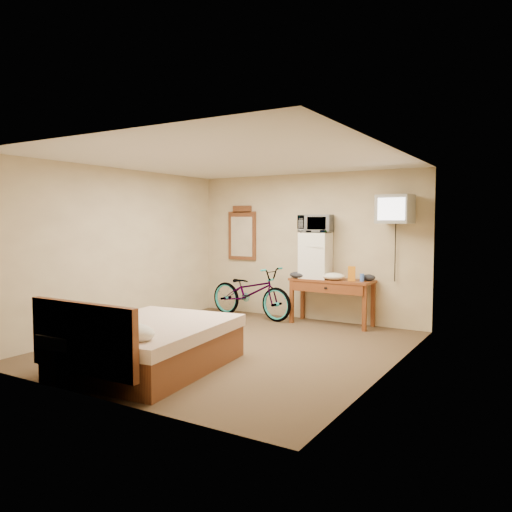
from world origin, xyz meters
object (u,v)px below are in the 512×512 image
crt_television (395,209)px  bed (146,344)px  mini_fridge (316,255)px  wall_mirror (242,234)px  microwave (316,224)px  blue_cup (362,278)px  bicycle (251,292)px  desk (331,287)px

crt_television → bed: crt_television is taller
mini_fridge → wall_mirror: size_ratio=0.76×
wall_mirror → bed: wall_mirror is taller
microwave → wall_mirror: wall_mirror is taller
blue_cup → bicycle: size_ratio=0.07×
bed → mini_fridge: bearing=80.8°
wall_mirror → desk: bearing=-8.2°
desk → wall_mirror: bearing=171.8°
blue_cup → wall_mirror: size_ratio=0.12×
microwave → crt_television: size_ratio=0.89×
blue_cup → wall_mirror: wall_mirror is taller
desk → bicycle: bicycle is taller
bicycle → mini_fridge: bearing=-74.1°
desk → blue_cup: blue_cup is taller
bicycle → bed: bearing=-162.3°
crt_television → bicycle: size_ratio=0.35×
crt_television → microwave: bearing=179.3°
desk → bicycle: bearing=-174.6°
blue_cup → bicycle: bicycle is taller
wall_mirror → bicycle: wall_mirror is taller
bicycle → blue_cup: bearing=-78.9°
blue_cup → bed: size_ratio=0.06×
desk → microwave: microwave is taller
microwave → wall_mirror: (-1.59, 0.23, -0.19)m
blue_cup → crt_television: 1.17m
wall_mirror → crt_television: bearing=-5.0°
mini_fridge → bicycle: size_ratio=0.44×
wall_mirror → bicycle: (0.44, -0.41, -1.01)m
desk → bed: bearing=-104.1°
microwave → bicycle: microwave is taller
mini_fridge → wall_mirror: 1.64m
desk → wall_mirror: wall_mirror is taller
blue_cup → bicycle: bearing=-176.2°
wall_mirror → blue_cup: bearing=-6.6°
wall_mirror → bed: bearing=-74.1°
desk → bed: 3.50m
wall_mirror → bicycle: size_ratio=0.58×
microwave → blue_cup: 1.17m
mini_fridge → desk: bearing=-7.3°
mini_fridge → bicycle: mini_fridge is taller
desk → mini_fridge: size_ratio=1.81×
mini_fridge → crt_television: size_ratio=1.25×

